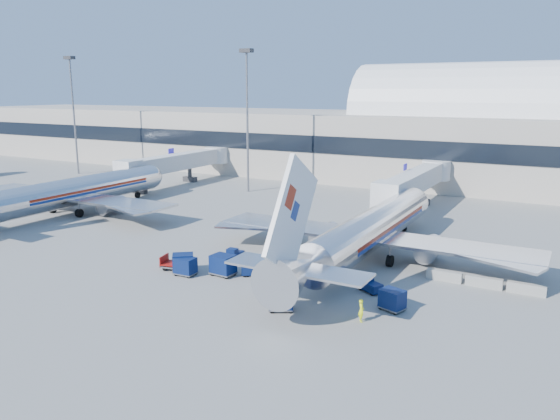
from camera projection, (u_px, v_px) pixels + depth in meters
The scene contains 21 objects.
ground at pixel (257, 257), 54.56m from camera, with size 260.00×260.00×0.00m, color gray.
terminal at pixel (346, 136), 107.15m from camera, with size 170.00×28.15×21.00m.
airliner_main at pixel (368, 231), 53.03m from camera, with size 32.00×37.26×12.07m.
airliner_mid at pixel (70, 192), 72.96m from camera, with size 32.00×37.26×12.07m.
jetbridge_near at pixel (417, 180), 76.40m from camera, with size 4.40×27.50×6.25m.
jetbridge_mid at pixel (182, 162), 96.33m from camera, with size 4.40×27.50×6.25m.
mast_far_west at pixel (73, 98), 105.45m from camera, with size 2.00×1.20×22.60m.
mast_west at pixel (247, 100), 86.46m from camera, with size 2.00×1.20×22.60m.
barrier_near at pixel (444, 276), 47.63m from camera, with size 3.00×0.55×0.90m, color #9E9E96.
barrier_mid at pixel (484, 282), 46.06m from camera, with size 3.00×0.55×0.90m, color #9E9E96.
barrier_far at pixel (526, 289), 44.50m from camera, with size 3.00×0.55×0.90m, color #9E9E96.
tug_lead at pixel (252, 269), 48.96m from camera, with size 2.34×2.04×1.38m.
tug_right at pixel (370, 284), 45.05m from camera, with size 2.34×1.93×1.37m.
tug_left at pixel (234, 255), 52.97m from camera, with size 1.23×2.21×1.39m.
cart_train_a at pixel (223, 265), 48.92m from camera, with size 2.23×1.76×1.88m.
cart_train_b at pixel (185, 266), 48.96m from camera, with size 1.90×1.49×1.63m.
cart_train_c at pixel (183, 263), 49.77m from camera, with size 2.46×2.37×1.72m.
cart_solo_near at pixel (281, 299), 41.14m from camera, with size 2.36×2.18×1.68m.
cart_solo_far at pixel (392, 299), 41.19m from camera, with size 2.17×1.90×1.61m.
cart_open_red at pixel (176, 265), 50.55m from camera, with size 2.67×2.12×0.64m.
ramp_worker at pixel (361, 310), 39.17m from camera, with size 0.62×0.41×1.70m, color #C9DA16.
Camera 1 is at (27.44, -44.54, 16.36)m, focal length 35.00 mm.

